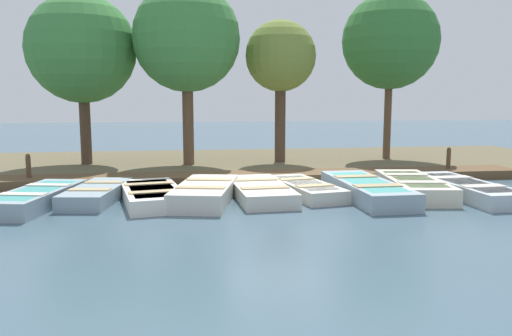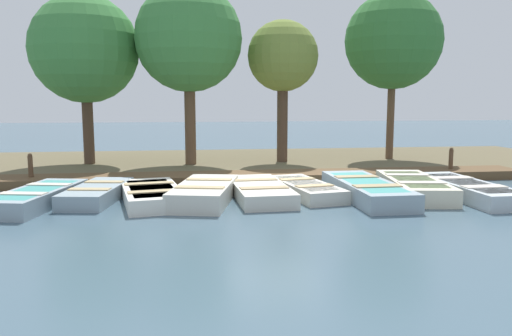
{
  "view_description": "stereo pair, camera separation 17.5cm",
  "coord_description": "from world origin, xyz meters",
  "px_view_note": "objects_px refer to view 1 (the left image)",
  "views": [
    {
      "loc": [
        12.46,
        -2.32,
        2.32
      ],
      "look_at": [
        0.48,
        -0.55,
        0.65
      ],
      "focal_mm": 35.0,
      "sensor_mm": 36.0,
      "label": 1
    },
    {
      "loc": [
        12.48,
        -2.15,
        2.32
      ],
      "look_at": [
        0.48,
        -0.55,
        0.65
      ],
      "focal_mm": 35.0,
      "sensor_mm": 36.0,
      "label": 2
    }
  ],
  "objects_px": {
    "rowboat_6": "(366,189)",
    "park_tree_left": "(187,39)",
    "rowboat_8": "(466,189)",
    "park_tree_far_left": "(82,49)",
    "mooring_post_near": "(29,170)",
    "park_tree_center": "(281,58)",
    "mooring_post_far": "(448,162)",
    "rowboat_4": "(260,191)",
    "rowboat_5": "(305,188)",
    "park_tree_right": "(390,41)",
    "rowboat_0": "(37,198)",
    "rowboat_2": "(152,195)",
    "rowboat_7": "(413,186)",
    "rowboat_3": "(205,192)",
    "rowboat_1": "(97,193)"
  },
  "relations": [
    {
      "from": "rowboat_1",
      "to": "park_tree_left",
      "type": "distance_m",
      "value": 6.83
    },
    {
      "from": "rowboat_3",
      "to": "park_tree_center",
      "type": "relative_size",
      "value": 0.61
    },
    {
      "from": "rowboat_8",
      "to": "park_tree_far_left",
      "type": "distance_m",
      "value": 12.37
    },
    {
      "from": "rowboat_6",
      "to": "rowboat_8",
      "type": "distance_m",
      "value": 2.44
    },
    {
      "from": "rowboat_5",
      "to": "park_tree_far_left",
      "type": "bearing_deg",
      "value": -142.93
    },
    {
      "from": "rowboat_6",
      "to": "park_tree_center",
      "type": "height_order",
      "value": "park_tree_center"
    },
    {
      "from": "rowboat_5",
      "to": "rowboat_2",
      "type": "bearing_deg",
      "value": -95.2
    },
    {
      "from": "rowboat_6",
      "to": "park_tree_right",
      "type": "distance_m",
      "value": 8.1
    },
    {
      "from": "rowboat_6",
      "to": "rowboat_8",
      "type": "height_order",
      "value": "rowboat_6"
    },
    {
      "from": "rowboat_6",
      "to": "park_tree_left",
      "type": "height_order",
      "value": "park_tree_left"
    },
    {
      "from": "rowboat_1",
      "to": "rowboat_5",
      "type": "distance_m",
      "value": 4.91
    },
    {
      "from": "rowboat_2",
      "to": "rowboat_8",
      "type": "relative_size",
      "value": 0.88
    },
    {
      "from": "rowboat_0",
      "to": "park_tree_far_left",
      "type": "relative_size",
      "value": 0.54
    },
    {
      "from": "rowboat_6",
      "to": "park_tree_right",
      "type": "height_order",
      "value": "park_tree_right"
    },
    {
      "from": "rowboat_8",
      "to": "park_tree_far_left",
      "type": "height_order",
      "value": "park_tree_far_left"
    },
    {
      "from": "rowboat_3",
      "to": "mooring_post_far",
      "type": "bearing_deg",
      "value": 122.67
    },
    {
      "from": "park_tree_center",
      "to": "park_tree_right",
      "type": "height_order",
      "value": "park_tree_right"
    },
    {
      "from": "park_tree_center",
      "to": "mooring_post_far",
      "type": "bearing_deg",
      "value": 55.59
    },
    {
      "from": "rowboat_6",
      "to": "park_tree_left",
      "type": "xyz_separation_m",
      "value": [
        -5.59,
        -4.08,
        4.06
      ]
    },
    {
      "from": "rowboat_6",
      "to": "park_tree_center",
      "type": "xyz_separation_m",
      "value": [
        -5.88,
        -0.92,
        3.51
      ]
    },
    {
      "from": "rowboat_4",
      "to": "rowboat_7",
      "type": "bearing_deg",
      "value": 84.85
    },
    {
      "from": "rowboat_1",
      "to": "mooring_post_near",
      "type": "xyz_separation_m",
      "value": [
        -2.19,
        -2.1,
        0.27
      ]
    },
    {
      "from": "rowboat_0",
      "to": "park_tree_center",
      "type": "distance_m",
      "value": 9.39
    },
    {
      "from": "rowboat_0",
      "to": "rowboat_2",
      "type": "relative_size",
      "value": 1.02
    },
    {
      "from": "rowboat_7",
      "to": "mooring_post_near",
      "type": "bearing_deg",
      "value": -96.05
    },
    {
      "from": "rowboat_0",
      "to": "rowboat_8",
      "type": "distance_m",
      "value": 9.88
    },
    {
      "from": "rowboat_1",
      "to": "rowboat_3",
      "type": "xyz_separation_m",
      "value": [
        0.47,
        2.46,
        0.04
      ]
    },
    {
      "from": "mooring_post_near",
      "to": "park_tree_right",
      "type": "bearing_deg",
      "value": 106.74
    },
    {
      "from": "rowboat_8",
      "to": "mooring_post_far",
      "type": "xyz_separation_m",
      "value": [
        -2.95,
        1.2,
        0.26
      ]
    },
    {
      "from": "mooring_post_far",
      "to": "mooring_post_near",
      "type": "bearing_deg",
      "value": -90.0
    },
    {
      "from": "rowboat_8",
      "to": "park_tree_right",
      "type": "xyz_separation_m",
      "value": [
        -6.41,
        0.7,
        4.18
      ]
    },
    {
      "from": "mooring_post_near",
      "to": "park_tree_center",
      "type": "xyz_separation_m",
      "value": [
        -3.12,
        7.43,
        3.27
      ]
    },
    {
      "from": "rowboat_5",
      "to": "park_tree_far_left",
      "type": "height_order",
      "value": "park_tree_far_left"
    },
    {
      "from": "rowboat_3",
      "to": "rowboat_5",
      "type": "height_order",
      "value": "rowboat_3"
    },
    {
      "from": "rowboat_1",
      "to": "rowboat_4",
      "type": "height_order",
      "value": "rowboat_1"
    },
    {
      "from": "rowboat_2",
      "to": "park_tree_far_left",
      "type": "xyz_separation_m",
      "value": [
        -5.97,
        -2.49,
        3.76
      ]
    },
    {
      "from": "rowboat_2",
      "to": "mooring_post_near",
      "type": "relative_size",
      "value": 3.41
    },
    {
      "from": "rowboat_4",
      "to": "rowboat_5",
      "type": "distance_m",
      "value": 1.17
    },
    {
      "from": "rowboat_2",
      "to": "park_tree_center",
      "type": "xyz_separation_m",
      "value": [
        -5.66,
        4.07,
        3.54
      ]
    },
    {
      "from": "rowboat_6",
      "to": "park_tree_right",
      "type": "xyz_separation_m",
      "value": [
        -6.21,
        3.13,
        4.16
      ]
    },
    {
      "from": "mooring_post_near",
      "to": "rowboat_4",
      "type": "bearing_deg",
      "value": 67.84
    },
    {
      "from": "rowboat_0",
      "to": "rowboat_8",
      "type": "bearing_deg",
      "value": 100.48
    },
    {
      "from": "rowboat_2",
      "to": "rowboat_3",
      "type": "height_order",
      "value": "rowboat_3"
    },
    {
      "from": "rowboat_1",
      "to": "mooring_post_near",
      "type": "relative_size",
      "value": 3.07
    },
    {
      "from": "rowboat_0",
      "to": "rowboat_4",
      "type": "relative_size",
      "value": 1.01
    },
    {
      "from": "rowboat_3",
      "to": "rowboat_7",
      "type": "relative_size",
      "value": 0.92
    },
    {
      "from": "rowboat_4",
      "to": "rowboat_8",
      "type": "bearing_deg",
      "value": 80.71
    },
    {
      "from": "park_tree_right",
      "to": "mooring_post_near",
      "type": "bearing_deg",
      "value": -73.26
    },
    {
      "from": "rowboat_2",
      "to": "park_tree_right",
      "type": "bearing_deg",
      "value": 115.88
    },
    {
      "from": "rowboat_0",
      "to": "park_tree_far_left",
      "type": "xyz_separation_m",
      "value": [
        -6.07,
        -0.03,
        3.74
      ]
    }
  ]
}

